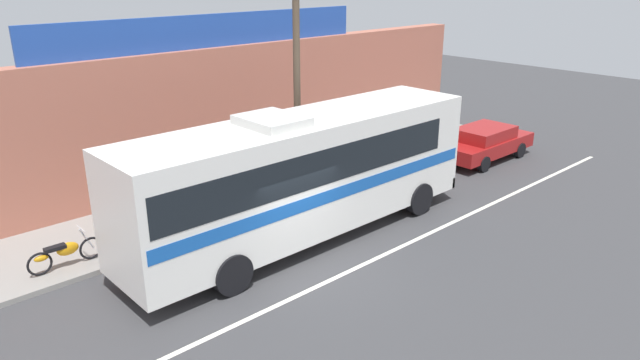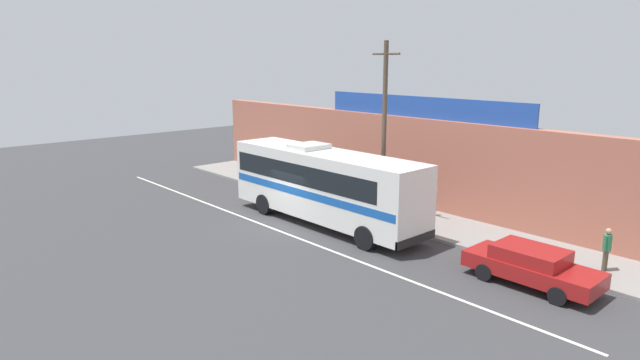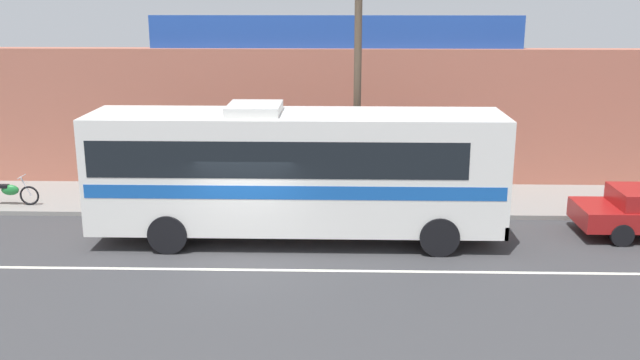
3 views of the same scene
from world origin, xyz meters
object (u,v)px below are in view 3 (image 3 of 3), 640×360
(intercity_bus, at_px, (294,167))
(motorcycle_red, at_px, (7,192))
(motorcycle_orange, at_px, (115,193))
(utility_pole, at_px, (358,68))

(intercity_bus, xyz_separation_m, motorcycle_red, (-9.23, 2.59, -1.50))
(intercity_bus, height_order, motorcycle_red, intercity_bus)
(motorcycle_red, height_order, motorcycle_orange, same)
(intercity_bus, distance_m, motorcycle_red, 9.70)
(utility_pole, distance_m, motorcycle_orange, 8.53)
(utility_pole, height_order, motorcycle_red, utility_pole)
(utility_pole, xyz_separation_m, motorcycle_orange, (-7.55, 0.33, -3.95))
(utility_pole, bearing_deg, motorcycle_orange, 177.47)
(motorcycle_red, bearing_deg, motorcycle_orange, 0.27)
(motorcycle_red, relative_size, motorcycle_orange, 1.02)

